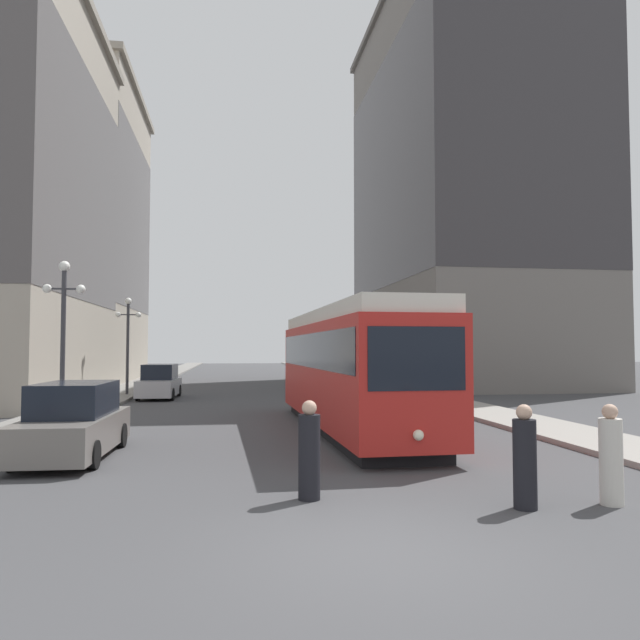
% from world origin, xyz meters
% --- Properties ---
extents(ground_plane, '(200.00, 200.00, 0.00)m').
position_xyz_m(ground_plane, '(0.00, 0.00, 0.00)').
color(ground_plane, '#424244').
extents(sidewalk_left, '(2.66, 120.00, 0.15)m').
position_xyz_m(sidewalk_left, '(-8.32, 40.00, 0.07)').
color(sidewalk_left, gray).
rests_on(sidewalk_left, ground).
extents(sidewalk_right, '(2.66, 120.00, 0.15)m').
position_xyz_m(sidewalk_right, '(8.32, 40.00, 0.07)').
color(sidewalk_right, gray).
rests_on(sidewalk_right, ground).
extents(streetcar, '(3.00, 13.43, 3.89)m').
position_xyz_m(streetcar, '(1.91, 11.43, 2.10)').
color(streetcar, black).
rests_on(streetcar, ground).
extents(transit_bus, '(2.93, 11.33, 3.45)m').
position_xyz_m(transit_bus, '(5.44, 26.78, 1.95)').
color(transit_bus, black).
rests_on(transit_bus, ground).
extents(parked_car_left_near, '(1.97, 4.82, 1.82)m').
position_xyz_m(parked_car_left_near, '(-5.69, 7.70, 0.84)').
color(parked_car_left_near, black).
rests_on(parked_car_left_near, ground).
extents(parked_car_left_mid, '(2.02, 4.59, 1.82)m').
position_xyz_m(parked_car_left_mid, '(-5.69, 25.08, 0.84)').
color(parked_car_left_mid, black).
rests_on(parked_car_left_mid, ground).
extents(pedestrian_crossing_near, '(0.39, 0.39, 1.73)m').
position_xyz_m(pedestrian_crossing_near, '(2.97, 1.76, 0.80)').
color(pedestrian_crossing_near, black).
rests_on(pedestrian_crossing_near, ground).
extents(pedestrian_crossing_far, '(0.38, 0.38, 1.71)m').
position_xyz_m(pedestrian_crossing_far, '(4.55, 1.77, 0.80)').
color(pedestrian_crossing_far, beige).
rests_on(pedestrian_crossing_far, ground).
extents(pedestrian_on_sidewalk, '(0.39, 0.39, 1.74)m').
position_xyz_m(pedestrian_on_sidewalk, '(-0.50, 2.89, 0.81)').
color(pedestrian_on_sidewalk, black).
rests_on(pedestrian_on_sidewalk, ground).
extents(lamp_post_left_near, '(1.41, 0.36, 5.52)m').
position_xyz_m(lamp_post_left_near, '(-7.59, 13.71, 3.77)').
color(lamp_post_left_near, '#333338').
rests_on(lamp_post_left_near, sidewalk_left).
extents(lamp_post_left_far, '(1.41, 0.36, 5.32)m').
position_xyz_m(lamp_post_left_far, '(-7.59, 26.41, 3.66)').
color(lamp_post_left_far, '#333338').
rests_on(lamp_post_left_far, sidewalk_left).
extents(building_left_corner, '(11.54, 16.44, 23.54)m').
position_xyz_m(building_left_corner, '(-15.12, 41.53, 12.12)').
color(building_left_corner, '#A89E8E').
rests_on(building_left_corner, ground).
extents(building_right_corner, '(12.96, 23.51, 29.99)m').
position_xyz_m(building_right_corner, '(15.83, 36.30, 15.46)').
color(building_right_corner, slate).
rests_on(building_right_corner, ground).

